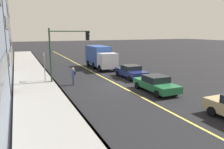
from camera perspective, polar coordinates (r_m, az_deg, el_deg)
The scene contains 10 objects.
ground at distance 20.55m, azimuth 1.87°, elevation -2.92°, with size 200.00×200.00×0.00m, color black.
sidewalk_slab at distance 18.69m, azimuth -18.54°, elevation -4.72°, with size 80.00×3.85×0.15m, color gray.
curb_edge at distance 18.92m, azimuth -12.97°, elevation -4.22°, with size 80.00×0.16×0.15m, color slate.
lane_stripe_center at distance 20.55m, azimuth 1.87°, elevation -2.90°, with size 80.00×0.16×0.01m, color #D8CC4C.
car_green at distance 18.67m, azimuth 11.41°, elevation -2.36°, with size 4.51×2.04×1.39m.
car_navy at distance 23.86m, azimuth 4.99°, elevation 0.79°, with size 4.45×2.05×1.40m.
truck_blue at distance 30.06m, azimuth -3.17°, elevation 4.71°, with size 6.90×2.38×3.02m.
pedestrian_with_backpack at distance 20.86m, azimuth -10.08°, elevation -0.10°, with size 0.45×0.46×1.69m.
traffic_light_mast at distance 22.00m, azimuth -11.83°, elevation 7.52°, with size 0.28×4.11×5.34m.
street_sign_post at distance 22.73m, azimuth -17.31°, elevation 2.46°, with size 0.60×0.08×2.99m.
Camera 1 is at (-17.96, 8.62, 5.03)m, focal length 34.85 mm.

